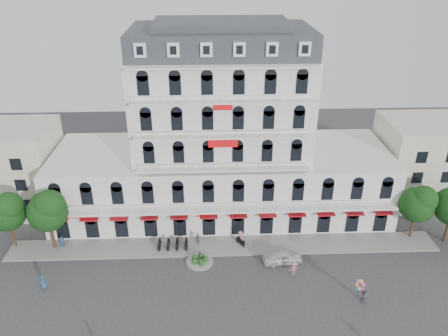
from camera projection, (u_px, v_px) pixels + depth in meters
ground at (227, 298)px, 46.51m from camera, size 120.00×120.00×0.00m
sidewalk at (224, 246)px, 54.49m from camera, size 53.00×4.00×0.16m
main_building at (221, 144)px, 58.03m from camera, size 45.00×15.00×25.80m
flank_building_west at (5, 168)px, 60.56m from camera, size 14.00×10.00×12.00m
flank_building_east at (429, 161)px, 62.65m from camera, size 14.00×10.00×12.00m
traffic_island at (200, 261)px, 51.64m from camera, size 3.20×3.20×1.60m
parked_scooter_row at (173, 249)px, 54.13m from camera, size 4.40×1.80×1.10m
tree_west_outer at (7, 210)px, 52.07m from camera, size 4.50×4.48×7.76m
tree_west_inner at (47, 209)px, 51.65m from camera, size 4.76×4.76×8.25m
tree_east_inner at (418, 203)px, 53.88m from camera, size 4.40×4.37×7.57m
parked_car at (282, 257)px, 51.42m from camera, size 4.81×2.35×1.58m
rider_center at (240, 238)px, 54.25m from camera, size 1.06×1.53×2.11m
pedestrian_left at (43, 282)px, 47.46m from camera, size 0.90×0.67×1.67m
pedestrian_mid at (198, 239)px, 54.47m from camera, size 1.06×0.58×1.71m
pedestrian_right at (293, 268)px, 49.40m from camera, size 1.32×0.97×1.83m
pedestrian_far at (62, 242)px, 53.90m from camera, size 0.72×0.63×1.67m
balloon_vendor at (362, 291)px, 45.59m from camera, size 1.33×1.26×2.45m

